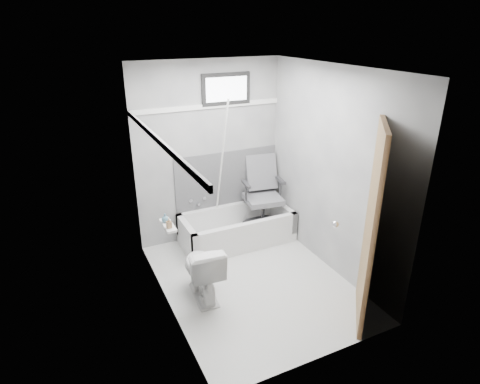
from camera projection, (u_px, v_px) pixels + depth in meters
floor at (253, 281)px, 4.69m from camera, size 2.60×2.60×0.00m
ceiling at (256, 68)px, 3.76m from camera, size 2.60×2.60×0.00m
wall_back at (209, 153)px, 5.31m from camera, size 2.00×0.02×2.40m
wall_front at (330, 242)px, 3.15m from camera, size 2.00×0.02×2.40m
wall_left at (162, 203)px, 3.83m from camera, size 0.02×2.60×2.40m
wall_right at (331, 172)px, 4.63m from camera, size 0.02×2.60×2.40m
bathtub at (237, 228)px, 5.48m from camera, size 1.50×0.70×0.42m
office_chair at (263, 194)px, 5.53m from camera, size 0.65×0.65×0.99m
toilet at (202, 270)px, 4.32m from camera, size 0.43×0.70×0.66m
door at (415, 237)px, 3.63m from camera, size 0.78×0.78×2.00m
window at (226, 89)px, 5.08m from camera, size 0.66×0.04×0.40m
backerboard at (227, 179)px, 5.56m from camera, size 1.50×0.02×0.78m
trim_back at (208, 106)px, 5.06m from camera, size 2.00×0.02×0.06m
trim_left at (158, 140)px, 3.60m from camera, size 0.02×2.60×0.06m
pole at (221, 168)px, 5.19m from camera, size 0.02×0.55×1.88m
shelf at (168, 225)px, 4.05m from camera, size 0.10×0.32×0.02m
soap_bottle_a at (169, 223)px, 3.96m from camera, size 0.06×0.06×0.11m
soap_bottle_b at (165, 218)px, 4.07m from camera, size 0.10×0.10×0.09m
faucet at (198, 201)px, 5.46m from camera, size 0.26×0.10×0.16m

